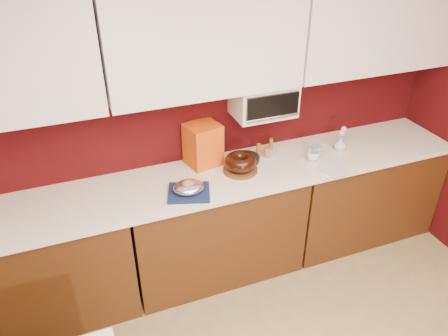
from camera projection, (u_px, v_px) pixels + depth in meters
The scene contains 26 objects.
wall_back at pixel (199, 116), 3.25m from camera, with size 4.00×0.02×2.50m, color #3C0809.
base_cabinet_left at pixel (34, 271), 3.02m from camera, with size 1.31×0.58×0.86m, color #44240D.
base_cabinet_center at pixel (215, 227), 3.43m from camera, with size 1.31×0.58×0.86m, color #44240D.
base_cabinet_right at pixel (357, 192), 3.84m from camera, with size 1.31×0.58×0.86m, color #44240D.
countertop at pixel (214, 179), 3.19m from camera, with size 4.00×0.62×0.04m, color silver.
upper_cabinet_center at pixel (205, 41), 2.80m from camera, with size 1.31×0.33×0.70m, color white.
upper_cabinet_right at pixel (376, 23), 3.21m from camera, with size 1.31×0.33×0.70m, color white.
toaster_oven at pixel (263, 99), 3.20m from camera, with size 0.45×0.30×0.25m, color white.
toaster_oven_door at pixel (273, 107), 3.08m from camera, with size 0.40×0.02×0.18m, color black.
toaster_oven_handle at pixel (273, 118), 3.10m from camera, with size 0.02×0.02×0.42m, color silver.
cake_base at pixel (240, 170), 3.24m from camera, with size 0.26×0.26×0.02m, color brown.
bundt_cake at pixel (240, 162), 3.20m from camera, with size 0.23×0.23×0.10m, color black.
navy_towel at pixel (189, 193), 2.99m from camera, with size 0.28×0.24×0.02m, color #131F4A.
foil_ham_nest at pixel (189, 187), 2.96m from camera, with size 0.21×0.18×0.08m, color white.
roasted_ham at pixel (188, 184), 2.95m from camera, with size 0.09×0.08×0.06m, color #BB6955.
pandoro_box at pixel (203, 145), 3.26m from camera, with size 0.24×0.22×0.32m, color #B0290B.
dark_pan at pixel (246, 159), 3.37m from camera, with size 0.21×0.21×0.04m, color black.
coffee_mug at pixel (313, 155), 3.36m from camera, with size 0.08×0.08×0.09m, color silver.
blue_jar at pixel (316, 151), 3.40m from camera, with size 0.08×0.08×0.10m, color navy.
flower_vase at pixel (340, 143), 3.50m from camera, with size 0.08×0.08×0.12m, color silver.
flower_pink at pixel (342, 133), 3.45m from camera, with size 0.05×0.05×0.05m, color pink.
flower_blue at pixel (344, 129), 3.46m from camera, with size 0.05×0.05×0.05m, color #85ACD5.
china_plate at pixel (333, 169), 3.26m from camera, with size 0.22×0.22×0.01m, color silver.
amber_bottle at pixel (259, 150), 3.41m from camera, with size 0.04×0.04×0.11m, color brown.
paper_cup at pixel (267, 152), 3.41m from camera, with size 0.06×0.06×0.09m, color #8E5740.
amber_bottle_tall at pixel (271, 144), 3.50m from camera, with size 0.03×0.03×0.10m, color brown.
Camera 1 is at (-0.90, -0.59, 2.62)m, focal length 35.00 mm.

